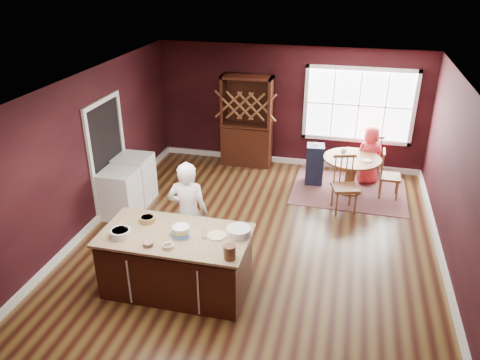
% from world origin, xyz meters
% --- Properties ---
extents(room_shell, '(7.00, 7.00, 7.00)m').
position_xyz_m(room_shell, '(0.00, 0.00, 1.35)').
color(room_shell, brown).
rests_on(room_shell, ground).
extents(window, '(2.36, 0.10, 1.66)m').
position_xyz_m(window, '(1.50, 3.47, 1.50)').
color(window, white).
rests_on(window, room_shell).
extents(doorway, '(0.08, 1.26, 2.13)m').
position_xyz_m(doorway, '(-2.97, 0.60, 1.02)').
color(doorway, white).
rests_on(doorway, room_shell).
extents(kitchen_island, '(2.08, 1.09, 0.92)m').
position_xyz_m(kitchen_island, '(-0.88, -1.47, 0.44)').
color(kitchen_island, '#34140B').
rests_on(kitchen_island, ground).
extents(dining_table, '(1.15, 1.15, 0.75)m').
position_xyz_m(dining_table, '(1.46, 2.31, 0.53)').
color(dining_table, brown).
rests_on(dining_table, ground).
extents(baker, '(0.66, 0.47, 1.69)m').
position_xyz_m(baker, '(-0.94, -0.75, 0.85)').
color(baker, white).
rests_on(baker, ground).
extents(layer_cake, '(0.34, 0.34, 0.14)m').
position_xyz_m(layer_cake, '(-0.78, -1.48, 0.99)').
color(layer_cake, white).
rests_on(layer_cake, kitchen_island).
extents(bowl_blue, '(0.28, 0.28, 0.11)m').
position_xyz_m(bowl_blue, '(-1.57, -1.71, 0.97)').
color(bowl_blue, silver).
rests_on(bowl_blue, kitchen_island).
extents(bowl_yellow, '(0.22, 0.22, 0.08)m').
position_xyz_m(bowl_yellow, '(-1.38, -1.25, 0.96)').
color(bowl_yellow, brown).
rests_on(bowl_yellow, kitchen_island).
extents(bowl_pink, '(0.15, 0.15, 0.05)m').
position_xyz_m(bowl_pink, '(-1.12, -1.83, 0.95)').
color(bowl_pink, silver).
rests_on(bowl_pink, kitchen_island).
extents(bowl_olive, '(0.15, 0.15, 0.06)m').
position_xyz_m(bowl_olive, '(-0.84, -1.82, 0.95)').
color(bowl_olive, beige).
rests_on(bowl_olive, kitchen_island).
extents(drinking_glass, '(0.07, 0.07, 0.14)m').
position_xyz_m(drinking_glass, '(-0.45, -1.49, 0.99)').
color(drinking_glass, white).
rests_on(drinking_glass, kitchen_island).
extents(dinner_plate, '(0.27, 0.27, 0.02)m').
position_xyz_m(dinner_plate, '(-0.30, -1.39, 0.93)').
color(dinner_plate, white).
rests_on(dinner_plate, kitchen_island).
extents(white_tub, '(0.34, 0.34, 0.12)m').
position_xyz_m(white_tub, '(-0.01, -1.30, 0.98)').
color(white_tub, white).
rests_on(white_tub, kitchen_island).
extents(stoneware_crock, '(0.16, 0.16, 0.19)m').
position_xyz_m(stoneware_crock, '(0.01, -1.85, 1.01)').
color(stoneware_crock, brown).
rests_on(stoneware_crock, kitchen_island).
extents(toy_figurine, '(0.05, 0.05, 0.08)m').
position_xyz_m(toy_figurine, '(-0.10, -1.70, 0.96)').
color(toy_figurine, gold).
rests_on(toy_figurine, kitchen_island).
extents(rug, '(2.32, 1.81, 0.01)m').
position_xyz_m(rug, '(1.46, 2.31, 0.01)').
color(rug, brown).
rests_on(rug, ground).
extents(chair_east, '(0.41, 0.43, 0.99)m').
position_xyz_m(chair_east, '(2.23, 2.23, 0.50)').
color(chair_east, brown).
rests_on(chair_east, ground).
extents(chair_south, '(0.57, 0.55, 1.10)m').
position_xyz_m(chair_south, '(1.37, 1.43, 0.55)').
color(chair_south, brown).
rests_on(chair_south, ground).
extents(chair_north, '(0.52, 0.51, 1.01)m').
position_xyz_m(chair_north, '(1.84, 3.15, 0.51)').
color(chair_north, brown).
rests_on(chair_north, ground).
extents(seated_woman, '(0.72, 0.61, 1.25)m').
position_xyz_m(seated_woman, '(1.81, 2.85, 0.63)').
color(seated_woman, '#F03443').
rests_on(seated_woman, ground).
extents(high_chair, '(0.40, 0.40, 0.90)m').
position_xyz_m(high_chair, '(0.71, 2.54, 0.45)').
color(high_chair, '#17223F').
rests_on(high_chair, ground).
extents(toddler, '(0.18, 0.14, 0.26)m').
position_xyz_m(toddler, '(0.71, 2.66, 0.81)').
color(toddler, '#8CA5BF').
rests_on(toddler, high_chair).
extents(table_plate, '(0.22, 0.22, 0.02)m').
position_xyz_m(table_plate, '(1.74, 2.21, 0.76)').
color(table_plate, beige).
rests_on(table_plate, dining_table).
extents(table_cup, '(0.15, 0.15, 0.09)m').
position_xyz_m(table_cup, '(1.28, 2.49, 0.80)').
color(table_cup, silver).
rests_on(table_cup, dining_table).
extents(hutch, '(1.13, 0.47, 2.07)m').
position_xyz_m(hutch, '(-0.91, 3.22, 1.03)').
color(hutch, '#311F0D').
rests_on(hutch, ground).
extents(washer, '(0.62, 0.60, 0.91)m').
position_xyz_m(washer, '(-2.64, 0.28, 0.45)').
color(washer, silver).
rests_on(washer, ground).
extents(dryer, '(0.65, 0.63, 0.94)m').
position_xyz_m(dryer, '(-2.64, 0.92, 0.47)').
color(dryer, silver).
rests_on(dryer, ground).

